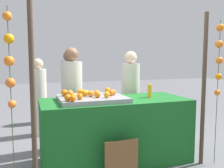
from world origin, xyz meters
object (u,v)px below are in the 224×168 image
at_px(orange_0, 80,92).
at_px(vendor_left, 72,102).
at_px(orange_1, 80,96).
at_px(stall_counter, 115,130).
at_px(chalkboard_sign, 121,162).
at_px(vendor_right, 130,100).
at_px(juice_bottle, 150,91).

bearing_deg(orange_0, vendor_left, 91.71).
bearing_deg(vendor_left, orange_0, -88.29).
bearing_deg(orange_1, vendor_left, 86.37).
xyz_separation_m(stall_counter, chalkboard_sign, (-0.14, -0.60, -0.20)).
bearing_deg(orange_0, orange_1, -102.76).
bearing_deg(stall_counter, orange_1, -159.30).
bearing_deg(vendor_right, juice_bottle, -89.81).
distance_m(orange_1, juice_bottle, 1.09).
xyz_separation_m(orange_0, juice_bottle, (1.00, -0.14, -0.01)).
xyz_separation_m(stall_counter, vendor_right, (0.52, 0.68, 0.29)).
distance_m(orange_0, chalkboard_sign, 1.09).
bearing_deg(juice_bottle, vendor_right, 90.19).
distance_m(juice_bottle, vendor_left, 1.27).
height_order(stall_counter, vendor_left, vendor_left).
xyz_separation_m(juice_bottle, chalkboard_sign, (-0.67, -0.58, -0.74)).
distance_m(juice_bottle, vendor_right, 0.74).
bearing_deg(juice_bottle, chalkboard_sign, -139.03).
relative_size(orange_1, vendor_right, 0.05).
xyz_separation_m(orange_0, vendor_left, (-0.02, 0.58, -0.24)).
bearing_deg(juice_bottle, stall_counter, 178.02).
xyz_separation_m(stall_counter, orange_1, (-0.55, -0.21, 0.55)).
xyz_separation_m(orange_0, chalkboard_sign, (0.33, -0.72, -0.75)).
distance_m(chalkboard_sign, vendor_right, 1.52).
distance_m(juice_bottle, chalkboard_sign, 1.15).
xyz_separation_m(orange_0, vendor_right, (1.00, 0.55, -0.26)).
relative_size(juice_bottle, chalkboard_sign, 0.39).
distance_m(stall_counter, vendor_left, 0.92).
relative_size(chalkboard_sign, vendor_right, 0.33).
relative_size(vendor_left, vendor_right, 1.03).
relative_size(juice_bottle, vendor_left, 0.12).
xyz_separation_m(juice_bottle, vendor_left, (-1.01, 0.73, -0.23)).
height_order(orange_1, vendor_left, vendor_left).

